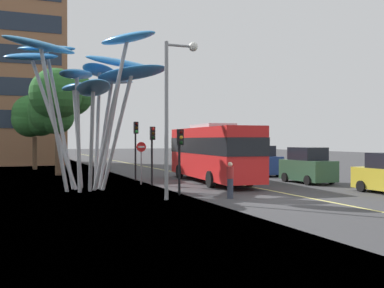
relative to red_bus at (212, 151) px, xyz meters
name	(u,v)px	position (x,y,z in m)	size (l,w,h in m)	color
ground	(267,202)	(-1.42, -9.11, -2.10)	(120.00, 240.00, 0.10)	#38383A
red_bus	(212,151)	(0.00, 0.00, 0.00)	(3.45, 11.69, 3.76)	red
leaf_sculpture	(87,73)	(-8.25, -1.66, 4.32)	(8.88, 7.87, 8.46)	#9EA0A5
traffic_light_kerb_near	(180,147)	(-4.34, -5.70, 0.33)	(0.28, 0.42, 3.28)	black
traffic_light_kerb_far	(152,143)	(-4.16, -0.43, 0.52)	(0.28, 0.42, 3.54)	black
traffic_light_island_mid	(136,138)	(-4.27, 2.98, 0.80)	(0.28, 0.42, 3.96)	black
car_parked_mid	(308,166)	(5.45, -2.67, -1.00)	(1.95, 3.95, 2.27)	#2D5138
car_parked_far	(259,162)	(5.76, 3.94, -0.98)	(1.95, 4.27, 2.30)	navy
street_lamp	(174,98)	(-5.17, -7.13, 2.65)	(1.63, 0.44, 7.33)	gray
tree_pavement_near	(58,103)	(-8.58, 10.16, 3.57)	(5.16, 5.86, 8.37)	brown
tree_pavement_far	(36,115)	(-9.74, 17.93, 3.02)	(4.39, 4.00, 7.47)	brown
pedestrian	(230,180)	(-2.61, -7.78, -1.19)	(0.34, 0.34, 1.71)	#2D3342
no_entry_sign	(141,156)	(-4.68, 0.18, -0.31)	(0.60, 0.12, 2.62)	gray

